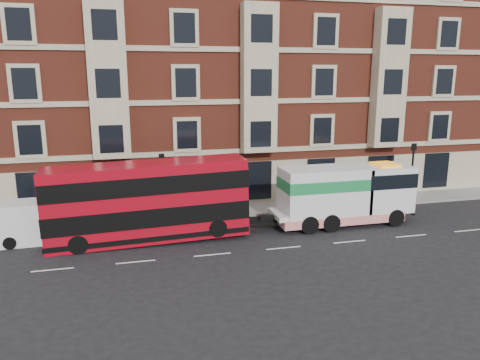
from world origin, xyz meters
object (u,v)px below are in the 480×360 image
object	(u,v)px
tow_truck	(343,194)
pedestrian	(14,217)
double_decker_bus	(148,200)
box_van	(39,222)

from	to	relation	value
tow_truck	pedestrian	size ratio (longest dim) A/B	4.95
pedestrian	tow_truck	bearing A→B (deg)	18.30
tow_truck	double_decker_bus	bearing A→B (deg)	180.00
tow_truck	box_van	size ratio (longest dim) A/B	1.94
box_van	pedestrian	xyz separation A→B (m)	(-1.66, 1.72, -0.12)
tow_truck	box_van	distance (m)	18.19
double_decker_bus	box_van	xyz separation A→B (m)	(-6.06, 1.41, -1.23)
box_van	pedestrian	world-z (taller)	box_van
pedestrian	box_van	bearing A→B (deg)	-18.66
double_decker_bus	pedestrian	bearing A→B (deg)	157.96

